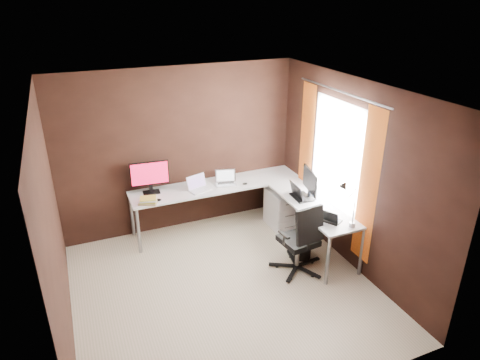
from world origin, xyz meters
name	(u,v)px	position (x,y,z in m)	size (l,w,h in m)	color
room	(248,191)	(0.34, 0.07, 1.28)	(3.60, 3.60, 2.50)	beige
desk	(252,196)	(0.84, 1.04, 0.68)	(2.65, 2.25, 0.73)	white
drawer_pedestal	(282,208)	(1.43, 1.15, 0.30)	(0.42, 0.50, 0.60)	white
monitor_left	(150,176)	(-0.51, 1.62, 1.00)	(0.55, 0.18, 0.48)	black
monitor_right	(310,182)	(1.54, 0.58, 0.97)	(0.17, 0.51, 0.42)	black
laptop_white	(199,187)	(0.16, 1.44, 0.78)	(0.37, 0.31, 0.21)	white
laptop_silver	(226,181)	(0.61, 1.49, 0.78)	(0.35, 0.29, 0.21)	silver
laptop_black_big	(300,195)	(1.40, 0.61, 0.78)	(0.26, 0.36, 0.23)	black
laptop_black_small	(330,219)	(1.42, -0.14, 0.77)	(0.28, 0.30, 0.17)	black
book_stack	(148,200)	(-0.62, 1.30, 0.77)	(0.31, 0.29, 0.08)	tan
mouse_left	(158,200)	(-0.48, 1.30, 0.75)	(0.09, 0.05, 0.03)	black
mouse_corner	(245,184)	(0.87, 1.33, 0.75)	(0.08, 0.05, 0.03)	black
desk_lamp	(347,200)	(1.53, -0.29, 1.09)	(0.19, 0.22, 0.58)	slate
office_chair	(299,251)	(1.06, -0.01, 0.30)	(0.56, 0.57, 1.01)	black
wastebasket	(302,248)	(1.27, 0.23, 0.14)	(0.24, 0.24, 0.28)	black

